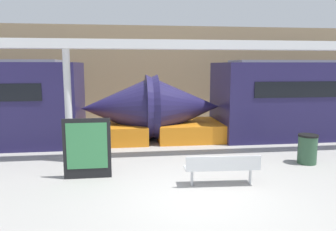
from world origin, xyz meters
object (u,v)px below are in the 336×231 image
at_px(poster_board, 87,148).
at_px(trash_bin, 307,149).
at_px(bench_near, 222,166).
at_px(train_left, 325,100).
at_px(support_column_near, 68,107).

bearing_deg(poster_board, trash_bin, 4.33).
bearing_deg(poster_board, bench_near, -16.48).
xyz_separation_m(trash_bin, poster_board, (-6.54, -0.50, 0.36)).
bearing_deg(bench_near, train_left, 44.27).
distance_m(bench_near, trash_bin, 3.49).
height_order(train_left, bench_near, train_left).
bearing_deg(support_column_near, trash_bin, -8.91).
relative_size(train_left, trash_bin, 16.78).
bearing_deg(trash_bin, poster_board, -175.67).
bearing_deg(bench_near, poster_board, 166.62).
bearing_deg(support_column_near, train_left, 14.98).
height_order(poster_board, support_column_near, support_column_near).
bearing_deg(bench_near, trash_bin, 28.57).
xyz_separation_m(train_left, support_column_near, (-10.26, -2.75, 0.25)).
relative_size(train_left, support_column_near, 4.37).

